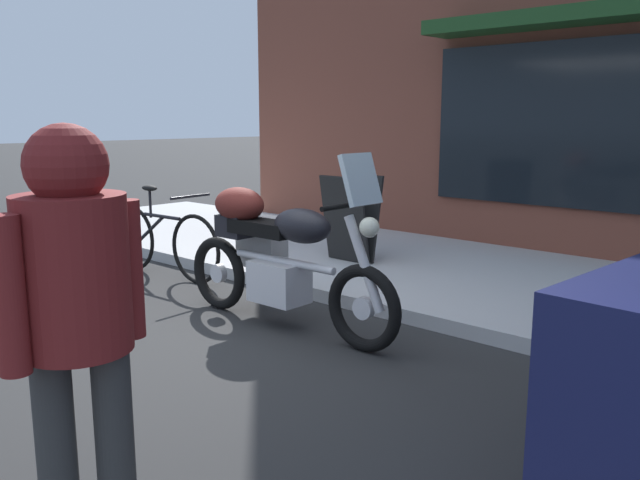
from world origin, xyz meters
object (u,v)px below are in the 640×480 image
(sandwich_board_sign, at_px, (351,218))
(touring_motorcycle, at_px, (275,250))
(parked_bicycle, at_px, (163,240))
(pedestrian_walking, at_px, (75,297))

(sandwich_board_sign, bearing_deg, touring_motorcycle, -68.79)
(touring_motorcycle, xyz_separation_m, sandwich_board_sign, (-0.70, 1.79, -0.02))
(touring_motorcycle, height_order, parked_bicycle, touring_motorcycle)
(parked_bicycle, distance_m, sandwich_board_sign, 1.98)
(touring_motorcycle, distance_m, sandwich_board_sign, 1.92)
(pedestrian_walking, bearing_deg, sandwich_board_sign, 117.89)
(parked_bicycle, height_order, pedestrian_walking, pedestrian_walking)
(parked_bicycle, xyz_separation_m, pedestrian_walking, (3.56, -2.77, 0.63))
(touring_motorcycle, relative_size, sandwich_board_sign, 2.42)
(parked_bicycle, height_order, sandwich_board_sign, sandwich_board_sign)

